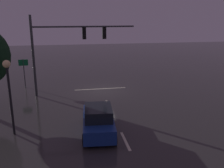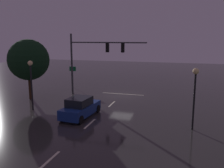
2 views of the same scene
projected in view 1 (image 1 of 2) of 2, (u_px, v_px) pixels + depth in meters
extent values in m
plane|color=#2D2B2B|center=(101.00, 91.00, 23.66)|extent=(80.00, 80.00, 0.00)
cylinder|color=#383A3D|center=(33.00, 57.00, 21.19)|extent=(0.22, 0.22, 7.01)
cylinder|color=#383A3D|center=(84.00, 27.00, 21.27)|extent=(8.80, 0.14, 0.14)
cube|color=black|center=(84.00, 33.00, 21.42)|extent=(0.32, 0.36, 1.00)
sphere|color=black|center=(84.00, 29.00, 21.52)|extent=(0.20, 0.20, 0.20)
sphere|color=yellow|center=(84.00, 33.00, 21.60)|extent=(0.20, 0.20, 0.20)
sphere|color=black|center=(84.00, 37.00, 21.69)|extent=(0.20, 0.20, 0.20)
cube|color=black|center=(104.00, 33.00, 21.73)|extent=(0.32, 0.36, 1.00)
sphere|color=black|center=(104.00, 29.00, 21.82)|extent=(0.20, 0.20, 0.20)
sphere|color=yellow|center=(104.00, 33.00, 21.91)|extent=(0.20, 0.20, 0.20)
sphere|color=black|center=(104.00, 37.00, 21.99)|extent=(0.20, 0.20, 0.20)
cube|color=beige|center=(108.00, 105.00, 19.87)|extent=(0.16, 2.20, 0.01)
cube|color=beige|center=(125.00, 141.00, 14.18)|extent=(0.16, 2.20, 0.01)
cube|color=beige|center=(101.00, 89.00, 24.28)|extent=(5.00, 0.16, 0.01)
cube|color=navy|center=(98.00, 123.00, 15.14)|extent=(2.14, 4.43, 0.80)
cube|color=black|center=(98.00, 113.00, 14.75)|extent=(1.77, 2.22, 0.68)
cylinder|color=black|center=(85.00, 117.00, 16.67)|extent=(0.27, 0.70, 0.68)
cylinder|color=black|center=(110.00, 116.00, 16.82)|extent=(0.27, 0.70, 0.68)
cylinder|color=black|center=(84.00, 140.00, 13.60)|extent=(0.27, 0.70, 0.68)
cylinder|color=black|center=(115.00, 139.00, 13.75)|extent=(0.27, 0.70, 0.68)
sphere|color=#F9EFC6|center=(88.00, 110.00, 17.09)|extent=(0.20, 0.20, 0.20)
sphere|color=#F9EFC6|center=(106.00, 109.00, 17.22)|extent=(0.20, 0.20, 0.20)
cylinder|color=black|center=(11.00, 102.00, 14.47)|extent=(0.14, 0.14, 4.15)
sphere|color=#F9D88C|center=(6.00, 64.00, 13.87)|extent=(0.44, 0.44, 0.44)
cylinder|color=#383A3D|center=(24.00, 73.00, 24.47)|extent=(0.09, 0.09, 2.85)
cube|color=#0F6033|center=(23.00, 63.00, 24.18)|extent=(0.90, 0.09, 0.60)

